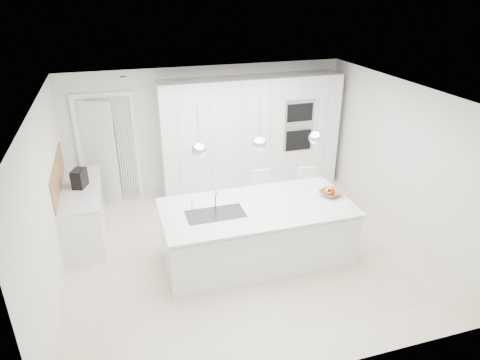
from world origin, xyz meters
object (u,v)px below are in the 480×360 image
object	(u,v)px
bar_stool_left	(263,200)
island_base	(258,235)
bar_stool_right	(307,196)
espresso_machine	(79,178)
fruit_bowl	(330,193)

from	to	relation	value
bar_stool_left	island_base	bearing A→B (deg)	-112.91
bar_stool_left	bar_stool_right	world-z (taller)	bar_stool_left
espresso_machine	bar_stool_right	bearing A→B (deg)	10.22
fruit_bowl	bar_stool_right	xyz separation A→B (m)	(0.02, 0.80, -0.44)
espresso_machine	bar_stool_right	size ratio (longest dim) A/B	0.30
island_base	bar_stool_right	size ratio (longest dim) A/B	2.82
espresso_machine	bar_stool_left	distance (m)	3.05
espresso_machine	fruit_bowl	bearing A→B (deg)	-1.14
fruit_bowl	bar_stool_left	size ratio (longest dim) A/B	0.32
bar_stool_left	bar_stool_right	bearing A→B (deg)	-4.79
island_base	fruit_bowl	distance (m)	1.31
bar_stool_left	espresso_machine	bearing A→B (deg)	170.03
island_base	espresso_machine	world-z (taller)	espresso_machine
island_base	fruit_bowl	world-z (taller)	fruit_bowl
fruit_bowl	bar_stool_right	bearing A→B (deg)	88.70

